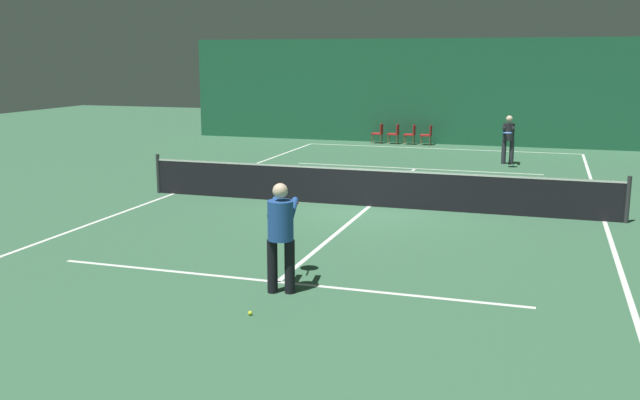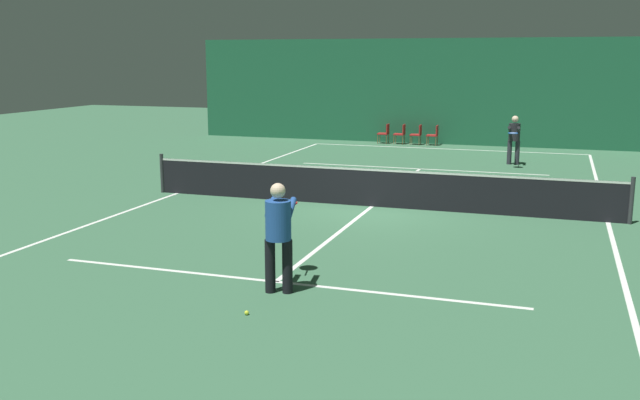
% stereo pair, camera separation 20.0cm
% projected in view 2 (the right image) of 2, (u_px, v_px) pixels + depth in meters
% --- Properties ---
extents(ground_plane, '(60.00, 60.00, 0.00)m').
position_uv_depth(ground_plane, '(372.00, 206.00, 17.80)').
color(ground_plane, '#386647').
extents(backdrop_curtain, '(23.00, 0.12, 4.43)m').
position_uv_depth(backdrop_curtain, '(453.00, 92.00, 29.93)').
color(backdrop_curtain, '#1E5B3D').
rests_on(backdrop_curtain, ground).
extents(court_line_baseline_far, '(11.00, 0.10, 0.00)m').
position_uv_depth(court_line_baseline_far, '(445.00, 149.00, 28.86)').
color(court_line_baseline_far, white).
rests_on(court_line_baseline_far, ground).
extents(court_line_service_far, '(8.25, 0.10, 0.00)m').
position_uv_depth(court_line_service_far, '(420.00, 169.00, 23.75)').
color(court_line_service_far, white).
rests_on(court_line_service_far, ground).
extents(court_line_service_near, '(8.25, 0.10, 0.00)m').
position_uv_depth(court_line_service_near, '(276.00, 282.00, 11.86)').
color(court_line_service_near, white).
rests_on(court_line_service_near, ground).
extents(court_line_sideline_left, '(0.10, 23.80, 0.00)m').
position_uv_depth(court_line_sideline_left, '(177.00, 193.00, 19.52)').
color(court_line_sideline_left, white).
rests_on(court_line_sideline_left, ground).
extents(court_line_sideline_right, '(0.10, 23.80, 0.00)m').
position_uv_depth(court_line_sideline_right, '(608.00, 222.00, 16.09)').
color(court_line_sideline_right, white).
rests_on(court_line_sideline_right, ground).
extents(court_line_centre, '(0.10, 12.80, 0.00)m').
position_uv_depth(court_line_centre, '(372.00, 206.00, 17.80)').
color(court_line_centre, white).
rests_on(court_line_centre, ground).
extents(tennis_net, '(12.00, 0.10, 1.07)m').
position_uv_depth(tennis_net, '(372.00, 186.00, 17.70)').
color(tennis_net, black).
rests_on(tennis_net, ground).
extents(player_near, '(0.66, 1.44, 1.77)m').
position_uv_depth(player_near, '(279.00, 229.00, 11.16)').
color(player_near, black).
rests_on(player_near, ground).
extents(player_far, '(0.42, 1.36, 1.68)m').
position_uv_depth(player_far, '(514.00, 136.00, 24.51)').
color(player_far, '#2D2D38').
rests_on(player_far, ground).
extents(courtside_chair_0, '(0.44, 0.44, 0.84)m').
position_uv_depth(courtside_chair_0, '(385.00, 132.00, 30.62)').
color(courtside_chair_0, brown).
rests_on(courtside_chair_0, ground).
extents(courtside_chair_1, '(0.44, 0.44, 0.84)m').
position_uv_depth(courtside_chair_1, '(401.00, 133.00, 30.40)').
color(courtside_chair_1, brown).
rests_on(courtside_chair_1, ground).
extents(courtside_chair_2, '(0.44, 0.44, 0.84)m').
position_uv_depth(courtside_chair_2, '(417.00, 133.00, 30.18)').
color(courtside_chair_2, brown).
rests_on(courtside_chair_2, ground).
extents(courtside_chair_3, '(0.44, 0.44, 0.84)m').
position_uv_depth(courtside_chair_3, '(434.00, 134.00, 29.96)').
color(courtside_chair_3, brown).
rests_on(courtside_chair_3, ground).
extents(tennis_ball, '(0.07, 0.07, 0.07)m').
position_uv_depth(tennis_ball, '(247.00, 313.00, 10.33)').
color(tennis_ball, '#D1DB33').
rests_on(tennis_ball, ground).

